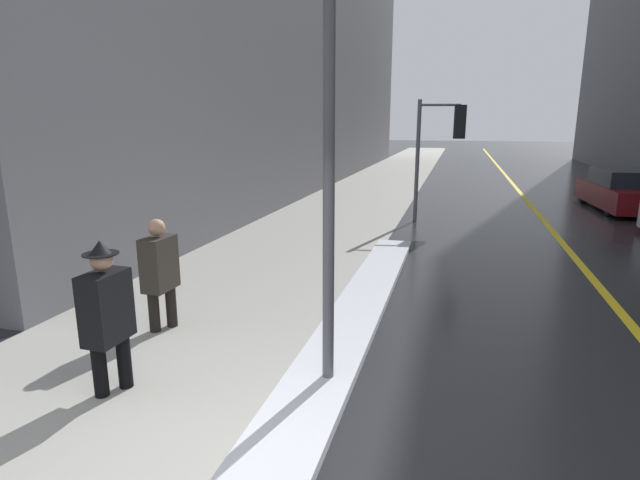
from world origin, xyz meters
TOP-DOWN VIEW (x-y plane):
  - sidewalk_slab at (-2.00, 15.00)m, footprint 4.00×80.00m
  - road_centre_stripe at (4.00, 15.00)m, footprint 0.16×80.00m
  - snow_bank_curb at (0.22, 4.00)m, footprint 0.74×8.57m
  - building_facade_left at (-7.00, 20.00)m, footprint 6.00×36.00m
  - lamp_post at (0.32, 1.74)m, footprint 0.28×0.28m
  - traffic_light_near at (1.10, 11.45)m, footprint 1.30×0.45m
  - pedestrian_in_fedora at (-1.81, 1.00)m, footprint 0.35×0.51m
  - pedestrian_trailing at (-2.23, 2.58)m, footprint 0.30×0.50m
  - parked_car_maroon at (6.71, 15.02)m, footprint 2.03×4.46m

SIDE VIEW (x-z plane):
  - road_centre_stripe at x=4.00m, z-range 0.00..0.00m
  - sidewalk_slab at x=-2.00m, z-range 0.00..0.01m
  - snow_bank_curb at x=0.22m, z-range 0.00..0.11m
  - parked_car_maroon at x=6.71m, z-range -0.04..1.27m
  - pedestrian_trailing at x=-2.23m, z-range 0.08..1.62m
  - pedestrian_in_fedora at x=-1.81m, z-range 0.08..1.71m
  - traffic_light_near at x=1.10m, z-range 0.74..4.13m
  - lamp_post at x=0.32m, z-range 0.47..5.00m
  - building_facade_left at x=-7.00m, z-range 0.00..13.36m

